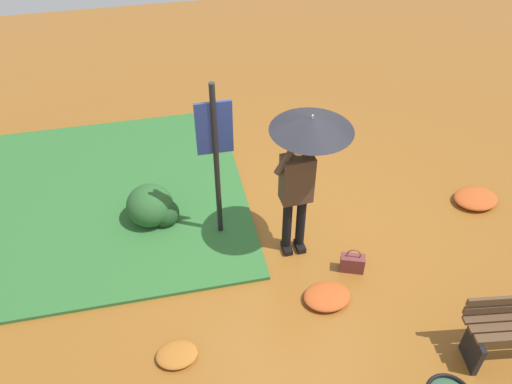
% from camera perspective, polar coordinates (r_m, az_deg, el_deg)
% --- Properties ---
extents(ground_plane, '(18.00, 18.00, 0.00)m').
position_cam_1_polar(ground_plane, '(7.05, 3.95, -5.58)').
color(ground_plane, brown).
extents(grass_verge, '(4.80, 4.00, 0.05)m').
position_cam_1_polar(grass_verge, '(8.03, -18.80, -0.97)').
color(grass_verge, '#2D662D').
rests_on(grass_verge, ground_plane).
extents(person_with_umbrella, '(0.96, 0.96, 2.04)m').
position_cam_1_polar(person_with_umbrella, '(6.00, 5.38, 4.38)').
color(person_with_umbrella, black).
rests_on(person_with_umbrella, ground_plane).
extents(info_sign_post, '(0.44, 0.07, 2.30)m').
position_cam_1_polar(info_sign_post, '(6.27, -4.48, 5.02)').
color(info_sign_post, black).
rests_on(info_sign_post, ground_plane).
extents(handbag, '(0.33, 0.24, 0.37)m').
position_cam_1_polar(handbag, '(6.74, 10.51, -7.66)').
color(handbag, brown).
rests_on(handbag, ground_plane).
extents(shrub_cluster, '(0.71, 0.64, 0.58)m').
position_cam_1_polar(shrub_cluster, '(7.29, -11.24, -1.61)').
color(shrub_cluster, '#285628').
rests_on(shrub_cluster, ground_plane).
extents(leaf_pile_near_person, '(0.57, 0.46, 0.13)m').
position_cam_1_polar(leaf_pile_near_person, '(6.43, 7.79, -11.27)').
color(leaf_pile_near_person, '#B74C1E').
rests_on(leaf_pile_near_person, ground_plane).
extents(leaf_pile_by_bench, '(0.65, 0.52, 0.14)m').
position_cam_1_polar(leaf_pile_by_bench, '(8.23, 22.95, -0.67)').
color(leaf_pile_by_bench, '#B74C1E').
rests_on(leaf_pile_by_bench, ground_plane).
extents(leaf_pile_far_path, '(0.46, 0.37, 0.10)m').
position_cam_1_polar(leaf_pile_far_path, '(6.00, -8.66, -17.21)').
color(leaf_pile_far_path, '#A86023').
rests_on(leaf_pile_far_path, ground_plane).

